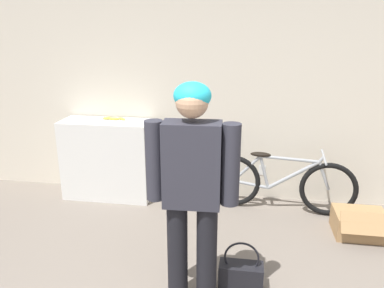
% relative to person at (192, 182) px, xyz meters
% --- Properties ---
extents(wall_back, '(8.00, 0.07, 2.60)m').
position_rel_person_xyz_m(wall_back, '(-0.01, 1.89, 0.35)').
color(wall_back, beige).
rests_on(wall_back, ground_plane).
extents(side_shelf, '(1.02, 0.41, 0.93)m').
position_rel_person_xyz_m(side_shelf, '(-1.26, 1.63, -0.48)').
color(side_shelf, white).
rests_on(side_shelf, ground_plane).
extents(person, '(0.63, 0.23, 1.62)m').
position_rel_person_xyz_m(person, '(0.00, 0.00, 0.00)').
color(person, black).
rests_on(person, ground_plane).
extents(bicycle, '(1.61, 0.46, 0.67)m').
position_rel_person_xyz_m(bicycle, '(0.72, 1.56, -0.63)').
color(bicycle, black).
rests_on(bicycle, ground_plane).
extents(banana, '(0.29, 0.08, 0.03)m').
position_rel_person_xyz_m(banana, '(-1.17, 1.69, -0.00)').
color(banana, '#EAD64C').
rests_on(banana, side_shelf).
extents(handbag, '(0.34, 0.16, 0.41)m').
position_rel_person_xyz_m(handbag, '(0.35, 0.17, -0.82)').
color(handbag, black).
rests_on(handbag, ground_plane).
extents(cardboard_box, '(0.49, 0.46, 0.30)m').
position_rel_person_xyz_m(cardboard_box, '(1.48, 1.16, -0.83)').
color(cardboard_box, '#A87F51').
rests_on(cardboard_box, ground_plane).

